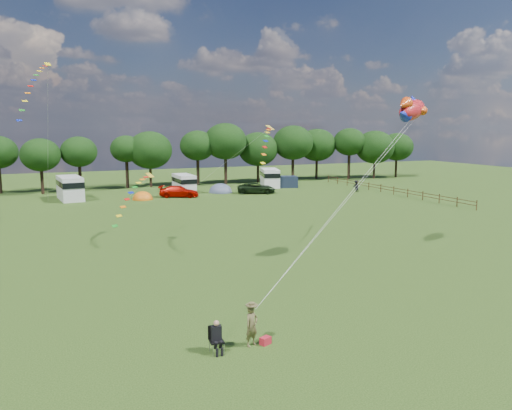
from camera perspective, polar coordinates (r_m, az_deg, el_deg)
name	(u,v)px	position (r m, az deg, el deg)	size (l,w,h in m)	color
ground_plane	(309,292)	(29.73, 6.10, -9.85)	(180.00, 180.00, 0.00)	black
tree_line	(173,147)	(81.88, -9.48, 6.51)	(102.98, 10.98, 10.27)	black
fence	(387,189)	(75.25, 14.76, 1.83)	(0.12, 33.12, 1.20)	#472D19
car_c	(179,192)	(69.59, -8.80, 1.53)	(2.18, 5.18, 1.56)	#AA0A00
car_d	(256,188)	(72.68, 0.05, 1.94)	(2.57, 5.68, 1.55)	black
campervan_b	(70,187)	(70.59, -20.49, 1.91)	(3.35, 6.58, 3.10)	silver
campervan_c	(184,183)	(74.08, -8.23, 2.51)	(2.41, 5.53, 2.69)	white
campervan_d	(270,177)	(80.86, 1.59, 3.20)	(4.13, 6.41, 2.91)	white
tent_orange	(143,199)	(68.31, -12.82, 0.64)	(2.76, 3.02, 2.16)	orange
tent_greyblue	(221,192)	(74.06, -4.07, 1.46)	(3.53, 3.87, 2.63)	#48526B
awning_navy	(288,182)	(80.21, 3.63, 2.67)	(2.89, 2.35, 1.81)	#182134
kite_flyer	(252,326)	(22.43, -0.50, -13.64)	(0.67, 0.44, 1.85)	brown
camp_chair	(216,333)	(21.93, -4.58, -14.38)	(0.63, 0.63, 1.44)	#99999E
kite_bag	(265,341)	(22.87, 1.08, -15.24)	(0.47, 0.31, 0.34)	#B31B2A
fish_kite	(410,110)	(37.13, 17.23, 10.37)	(4.01, 2.85, 2.15)	red
streamer_kite_a	(36,81)	(52.20, -23.84, 12.81)	(3.30, 5.45, 5.74)	yellow
streamer_kite_b	(136,190)	(43.15, -13.56, 1.63)	(4.34, 4.73, 3.82)	gold
streamer_kite_c	(267,137)	(38.89, 1.30, 7.74)	(3.23, 5.00, 2.82)	yellow
walker_a	(356,187)	(75.71, 11.38, 2.06)	(0.77, 0.48, 1.59)	black
walker_b	(356,185)	(77.61, 11.35, 2.21)	(1.00, 0.46, 1.55)	black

